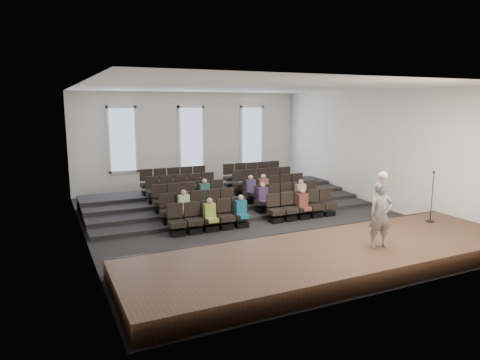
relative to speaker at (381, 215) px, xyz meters
name	(u,v)px	position (x,y,z in m)	size (l,w,h in m)	color
ground	(251,221)	(-1.20, 5.51, -1.41)	(14.00, 14.00, 0.00)	black
ceiling	(252,87)	(-1.20, 5.51, 3.60)	(12.00, 14.00, 0.02)	white
wall_back	(191,141)	(-1.20, 12.53, 1.09)	(12.00, 0.04, 5.00)	silver
wall_front	(391,190)	(-1.20, -1.51, 1.09)	(12.00, 0.04, 5.00)	silver
wall_left	(81,166)	(-7.22, 5.51, 1.09)	(0.04, 14.00, 5.00)	silver
wall_right	(376,149)	(4.82, 5.51, 1.09)	(0.04, 14.00, 5.00)	silver
stage	(334,257)	(-1.20, 0.41, -1.16)	(11.80, 3.60, 0.50)	#3F2C1B
stage_lip	(299,239)	(-1.20, 2.18, -1.16)	(11.80, 0.06, 0.52)	black
risers	(220,199)	(-1.20, 8.68, -1.22)	(11.80, 4.80, 0.60)	black
seating_rows	(235,195)	(-1.20, 7.05, -0.73)	(6.80, 4.70, 1.67)	black
windows	(191,137)	(-1.20, 12.46, 1.29)	(8.44, 0.10, 3.24)	white
audience	(248,197)	(-1.12, 5.96, -0.58)	(5.45, 2.64, 1.10)	#8BA241
speaker	(381,215)	(0.00, 0.00, 0.00)	(0.67, 0.44, 1.83)	slate
mic_stand	(431,207)	(3.39, 1.23, -0.40)	(0.29, 0.29, 1.73)	black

